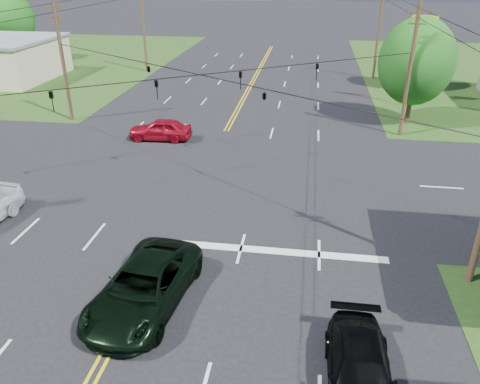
% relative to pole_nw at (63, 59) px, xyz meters
% --- Properties ---
extents(ground, '(280.00, 280.00, 0.00)m').
position_rel_pole_nw_xyz_m(ground, '(13.00, -9.00, -4.92)').
color(ground, black).
rests_on(ground, ground).
extents(stop_bar, '(10.00, 0.50, 0.02)m').
position_rel_pole_nw_xyz_m(stop_bar, '(18.00, -17.00, -4.92)').
color(stop_bar, silver).
rests_on(stop_bar, ground).
extents(pole_nw, '(1.60, 0.28, 9.50)m').
position_rel_pole_nw_xyz_m(pole_nw, '(0.00, 0.00, 0.00)').
color(pole_nw, '#432E1C').
rests_on(pole_nw, ground).
extents(pole_ne, '(1.60, 0.28, 9.50)m').
position_rel_pole_nw_xyz_m(pole_ne, '(26.00, 0.00, 0.00)').
color(pole_ne, '#432E1C').
rests_on(pole_ne, ground).
extents(pole_left_far, '(1.60, 0.28, 10.00)m').
position_rel_pole_nw_xyz_m(pole_left_far, '(0.00, 19.00, 0.25)').
color(pole_left_far, '#432E1C').
rests_on(pole_left_far, ground).
extents(pole_right_far, '(1.60, 0.28, 10.00)m').
position_rel_pole_nw_xyz_m(pole_right_far, '(26.00, 19.00, 0.25)').
color(pole_right_far, '#432E1C').
rests_on(pole_right_far, ground).
extents(span_wire_signals, '(26.00, 18.00, 1.13)m').
position_rel_pole_nw_xyz_m(span_wire_signals, '(13.00, -9.00, 1.08)').
color(span_wire_signals, black).
rests_on(span_wire_signals, ground).
extents(power_lines, '(26.04, 100.00, 0.64)m').
position_rel_pole_nw_xyz_m(power_lines, '(13.00, -11.00, 3.68)').
color(power_lines, black).
rests_on(power_lines, ground).
extents(tree_right_a, '(5.70, 5.70, 8.18)m').
position_rel_pole_nw_xyz_m(tree_right_a, '(27.00, 3.00, -0.05)').
color(tree_right_a, '#432E1C').
rests_on(tree_right_a, ground).
extents(tree_right_b, '(4.94, 4.94, 7.09)m').
position_rel_pole_nw_xyz_m(tree_right_b, '(29.50, 15.00, -0.70)').
color(tree_right_b, '#432E1C').
rests_on(tree_right_b, ground).
extents(tree_far_l, '(6.08, 6.08, 8.72)m').
position_rel_pole_nw_xyz_m(tree_far_l, '(-19.00, 23.00, 0.28)').
color(tree_far_l, '#432E1C').
rests_on(tree_far_l, ground).
extents(pickup_dkgreen, '(3.48, 6.32, 1.68)m').
position_rel_pole_nw_xyz_m(pickup_dkgreen, '(13.50, -21.35, -4.08)').
color(pickup_dkgreen, black).
rests_on(pickup_dkgreen, ground).
extents(suv_black, '(2.01, 4.84, 1.40)m').
position_rel_pole_nw_xyz_m(suv_black, '(21.12, -24.14, -4.22)').
color(suv_black, black).
rests_on(suv_black, ground).
extents(sedan_red, '(4.58, 2.01, 1.53)m').
position_rel_pole_nw_xyz_m(sedan_red, '(8.60, -3.50, -4.15)').
color(sedan_red, '#A10B1B').
rests_on(sedan_red, ground).
extents(polesign_ne, '(2.11, 0.85, 7.73)m').
position_rel_pole_nw_xyz_m(polesign_ne, '(28.25, 8.31, 1.06)').
color(polesign_ne, '#A5A5AA').
rests_on(polesign_ne, ground).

